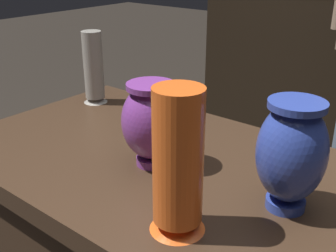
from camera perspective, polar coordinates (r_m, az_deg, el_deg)
name	(u,v)px	position (r m, az deg, el deg)	size (l,w,h in m)	color
vase_centerpiece	(151,121)	(0.97, -2.22, 0.65)	(0.14, 0.14, 0.20)	#7A388E
vase_tall_behind	(292,152)	(0.83, 16.16, -3.39)	(0.13, 0.13, 0.22)	#2D429E
vase_left_accent	(178,165)	(0.73, 1.33, -5.18)	(0.10, 0.10, 0.27)	#E55B1E
vase_right_accent	(93,69)	(1.40, -9.92, 7.54)	(0.08, 0.08, 0.23)	gray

